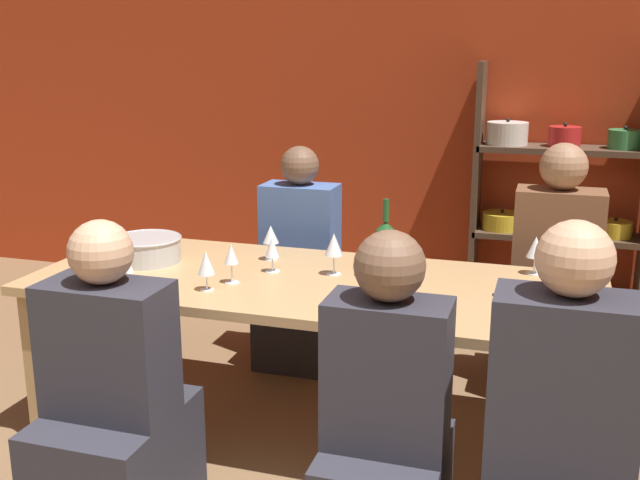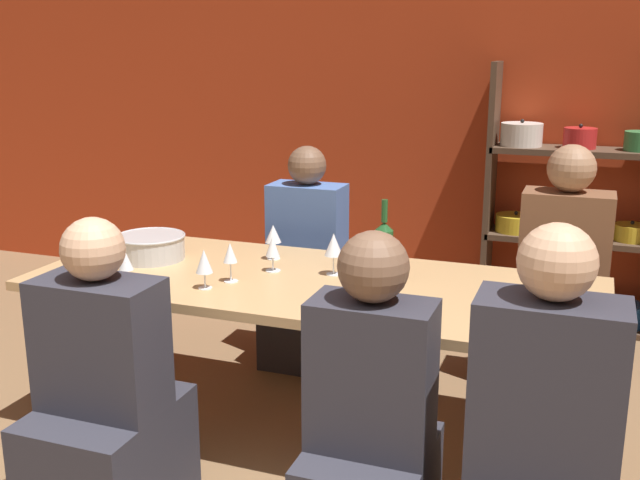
{
  "view_description": "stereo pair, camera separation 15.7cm",
  "coord_description": "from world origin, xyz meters",
  "px_view_note": "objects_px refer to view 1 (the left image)",
  "views": [
    {
      "loc": [
        0.92,
        -1.11,
        1.69
      ],
      "look_at": [
        -0.01,
        1.89,
        0.88
      ],
      "focal_mm": 42.0,
      "sensor_mm": 36.0,
      "label": 1
    },
    {
      "loc": [
        1.07,
        -1.06,
        1.69
      ],
      "look_at": [
        -0.01,
        1.89,
        0.88
      ],
      "focal_mm": 42.0,
      "sensor_mm": 36.0,
      "label": 2
    }
  ],
  "objects_px": {
    "cell_phone": "(513,297)",
    "wine_glass_empty_b": "(334,245)",
    "wine_glass_white_a": "(90,242)",
    "shelf_unit": "(556,219)",
    "wine_bottle_green": "(385,250)",
    "person_near_a": "(113,422)",
    "wine_glass_empty_a": "(271,235)",
    "wine_glass_red_d": "(99,233)",
    "mixing_bowl": "(147,248)",
    "wine_glass_red_c": "(206,264)",
    "person_far_b": "(553,301)",
    "wine_glass_red_f": "(126,265)",
    "person_near_c": "(556,477)",
    "person_near_b": "(385,452)",
    "wine_glass_red_b": "(272,248)",
    "wine_glass_red_a": "(231,256)",
    "person_far_a": "(301,284)",
    "wine_glass_red_e": "(536,248)",
    "dining_table": "(313,297)"
  },
  "relations": [
    {
      "from": "cell_phone",
      "to": "wine_glass_empty_b",
      "type": "bearing_deg",
      "value": 172.66
    },
    {
      "from": "wine_glass_white_a",
      "to": "cell_phone",
      "type": "height_order",
      "value": "wine_glass_white_a"
    },
    {
      "from": "shelf_unit",
      "to": "wine_bottle_green",
      "type": "distance_m",
      "value": 1.92
    },
    {
      "from": "wine_glass_empty_b",
      "to": "person_near_a",
      "type": "xyz_separation_m",
      "value": [
        -0.53,
        -0.93,
        -0.45
      ]
    },
    {
      "from": "wine_glass_empty_a",
      "to": "wine_glass_red_d",
      "type": "relative_size",
      "value": 0.97
    },
    {
      "from": "shelf_unit",
      "to": "mixing_bowl",
      "type": "relative_size",
      "value": 4.95
    },
    {
      "from": "wine_glass_red_c",
      "to": "person_far_b",
      "type": "distance_m",
      "value": 1.78
    },
    {
      "from": "wine_glass_red_c",
      "to": "person_far_b",
      "type": "xyz_separation_m",
      "value": [
        1.36,
        1.09,
        -0.38
      ]
    },
    {
      "from": "wine_glass_red_f",
      "to": "person_near_c",
      "type": "bearing_deg",
      "value": -14.48
    },
    {
      "from": "mixing_bowl",
      "to": "person_near_b",
      "type": "height_order",
      "value": "person_near_b"
    },
    {
      "from": "wine_glass_red_b",
      "to": "wine_glass_empty_a",
      "type": "bearing_deg",
      "value": 112.86
    },
    {
      "from": "shelf_unit",
      "to": "wine_glass_red_a",
      "type": "relative_size",
      "value": 9.45
    },
    {
      "from": "wine_glass_red_d",
      "to": "person_far_a",
      "type": "distance_m",
      "value": 1.13
    },
    {
      "from": "shelf_unit",
      "to": "wine_glass_empty_b",
      "type": "xyz_separation_m",
      "value": [
        -0.92,
        -1.74,
        0.2
      ]
    },
    {
      "from": "wine_glass_red_a",
      "to": "wine_glass_red_e",
      "type": "bearing_deg",
      "value": 23.03
    },
    {
      "from": "person_near_c",
      "to": "wine_glass_empty_a",
      "type": "bearing_deg",
      "value": 141.26
    },
    {
      "from": "wine_glass_empty_b",
      "to": "person_far_b",
      "type": "bearing_deg",
      "value": 37.96
    },
    {
      "from": "wine_glass_empty_b",
      "to": "cell_phone",
      "type": "bearing_deg",
      "value": -7.34
    },
    {
      "from": "mixing_bowl",
      "to": "person_far_b",
      "type": "height_order",
      "value": "person_far_b"
    },
    {
      "from": "wine_glass_red_c",
      "to": "wine_glass_red_d",
      "type": "height_order",
      "value": "wine_glass_red_d"
    },
    {
      "from": "wine_glass_red_b",
      "to": "mixing_bowl",
      "type": "bearing_deg",
      "value": -178.65
    },
    {
      "from": "wine_glass_red_d",
      "to": "person_near_c",
      "type": "bearing_deg",
      "value": -21.72
    },
    {
      "from": "wine_glass_red_f",
      "to": "person_far_a",
      "type": "height_order",
      "value": "person_far_a"
    },
    {
      "from": "wine_glass_red_a",
      "to": "wine_glass_red_c",
      "type": "relative_size",
      "value": 1.03
    },
    {
      "from": "wine_glass_red_a",
      "to": "wine_glass_red_f",
      "type": "relative_size",
      "value": 1.09
    },
    {
      "from": "wine_bottle_green",
      "to": "person_near_b",
      "type": "bearing_deg",
      "value": -76.81
    },
    {
      "from": "person_near_c",
      "to": "wine_bottle_green",
      "type": "bearing_deg",
      "value": 129.75
    },
    {
      "from": "wine_glass_red_f",
      "to": "cell_phone",
      "type": "height_order",
      "value": "wine_glass_red_f"
    },
    {
      "from": "dining_table",
      "to": "wine_glass_red_f",
      "type": "xyz_separation_m",
      "value": [
        -0.67,
        -0.37,
        0.19
      ]
    },
    {
      "from": "wine_glass_red_a",
      "to": "wine_glass_red_b",
      "type": "xyz_separation_m",
      "value": [
        0.1,
        0.2,
        -0.01
      ]
    },
    {
      "from": "wine_glass_red_c",
      "to": "wine_glass_empty_b",
      "type": "height_order",
      "value": "wine_glass_empty_b"
    },
    {
      "from": "wine_glass_red_a",
      "to": "cell_phone",
      "type": "relative_size",
      "value": 1.03
    },
    {
      "from": "person_far_a",
      "to": "person_near_b",
      "type": "relative_size",
      "value": 1.02
    },
    {
      "from": "wine_bottle_green",
      "to": "wine_glass_red_c",
      "type": "height_order",
      "value": "wine_bottle_green"
    },
    {
      "from": "dining_table",
      "to": "person_near_a",
      "type": "xyz_separation_m",
      "value": [
        -0.47,
        -0.83,
        -0.24
      ]
    },
    {
      "from": "wine_glass_empty_b",
      "to": "cell_phone",
      "type": "relative_size",
      "value": 1.12
    },
    {
      "from": "wine_glass_red_a",
      "to": "person_near_b",
      "type": "relative_size",
      "value": 0.15
    },
    {
      "from": "wine_glass_red_c",
      "to": "person_far_a",
      "type": "bearing_deg",
      "value": 87.65
    },
    {
      "from": "wine_bottle_green",
      "to": "person_far_b",
      "type": "xyz_separation_m",
      "value": [
        0.69,
        0.76,
        -0.41
      ]
    },
    {
      "from": "wine_glass_red_b",
      "to": "wine_glass_red_c",
      "type": "xyz_separation_m",
      "value": [
        -0.16,
        -0.32,
        0.0
      ]
    },
    {
      "from": "wine_glass_red_d",
      "to": "cell_phone",
      "type": "relative_size",
      "value": 1.03
    },
    {
      "from": "wine_glass_red_a",
      "to": "wine_glass_red_d",
      "type": "bearing_deg",
      "value": 167.55
    },
    {
      "from": "person_near_a",
      "to": "person_near_b",
      "type": "distance_m",
      "value": 0.97
    },
    {
      "from": "wine_glass_red_d",
      "to": "cell_phone",
      "type": "xyz_separation_m",
      "value": [
        1.88,
        -0.02,
        -0.12
      ]
    },
    {
      "from": "wine_glass_empty_a",
      "to": "wine_glass_white_a",
      "type": "xyz_separation_m",
      "value": [
        -0.75,
        -0.33,
        -0.01
      ]
    },
    {
      "from": "wine_glass_red_c",
      "to": "wine_glass_white_a",
      "type": "height_order",
      "value": "wine_glass_red_c"
    },
    {
      "from": "wine_bottle_green",
      "to": "person_near_c",
      "type": "xyz_separation_m",
      "value": [
        0.72,
        -0.86,
        -0.41
      ]
    },
    {
      "from": "person_near_a",
      "to": "wine_glass_empty_b",
      "type": "bearing_deg",
      "value": 60.27
    },
    {
      "from": "wine_glass_red_b",
      "to": "dining_table",
      "type": "bearing_deg",
      "value": -15.56
    },
    {
      "from": "wine_glass_empty_a",
      "to": "wine_glass_red_d",
      "type": "xyz_separation_m",
      "value": [
        -0.77,
        -0.22,
        0.0
      ]
    }
  ]
}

